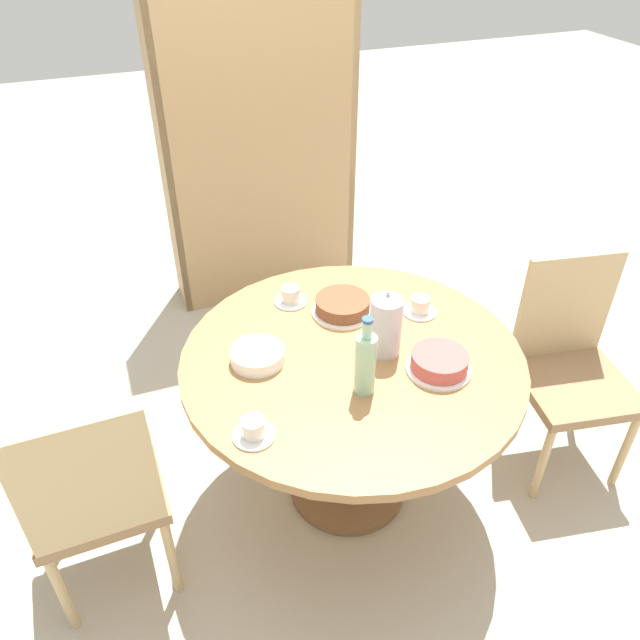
% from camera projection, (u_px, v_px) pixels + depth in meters
% --- Properties ---
extents(ground_plane, '(14.00, 14.00, 0.00)m').
position_uv_depth(ground_plane, '(347.00, 488.00, 2.64)').
color(ground_plane, '#B2A893').
extents(dining_table, '(1.22, 1.22, 0.73)m').
position_uv_depth(dining_table, '(351.00, 385.00, 2.29)').
color(dining_table, brown).
rests_on(dining_table, ground_plane).
extents(chair_a, '(0.43, 0.43, 0.92)m').
position_uv_depth(chair_a, '(97.00, 494.00, 2.02)').
color(chair_a, tan).
rests_on(chair_a, ground_plane).
extents(chair_b, '(0.49, 0.49, 0.92)m').
position_uv_depth(chair_b, '(570.00, 364.00, 2.54)').
color(chair_b, tan).
rests_on(chair_b, ground_plane).
extents(bookshelf, '(1.05, 0.28, 1.70)m').
position_uv_depth(bookshelf, '(261.00, 160.00, 3.43)').
color(bookshelf, tan).
rests_on(bookshelf, ground_plane).
extents(coffee_pot, '(0.11, 0.11, 0.26)m').
position_uv_depth(coffee_pot, '(386.00, 324.00, 2.16)').
color(coffee_pot, silver).
rests_on(coffee_pot, dining_table).
extents(water_bottle, '(0.07, 0.07, 0.29)m').
position_uv_depth(water_bottle, '(365.00, 362.00, 1.99)').
color(water_bottle, '#99C6A3').
rests_on(water_bottle, dining_table).
extents(cake_main, '(0.24, 0.24, 0.06)m').
position_uv_depth(cake_main, '(343.00, 306.00, 2.40)').
color(cake_main, white).
rests_on(cake_main, dining_table).
extents(cake_second, '(0.22, 0.22, 0.07)m').
position_uv_depth(cake_second, '(439.00, 363.00, 2.12)').
color(cake_second, white).
rests_on(cake_second, dining_table).
extents(cup_a, '(0.13, 0.13, 0.07)m').
position_uv_depth(cup_a, '(420.00, 307.00, 2.40)').
color(cup_a, silver).
rests_on(cup_a, dining_table).
extents(cup_b, '(0.13, 0.13, 0.07)m').
position_uv_depth(cup_b, '(253.00, 430.00, 1.88)').
color(cup_b, silver).
rests_on(cup_b, dining_table).
extents(cup_c, '(0.13, 0.13, 0.07)m').
position_uv_depth(cup_c, '(291.00, 296.00, 2.46)').
color(cup_c, silver).
rests_on(cup_c, dining_table).
extents(plate_stack, '(0.19, 0.19, 0.05)m').
position_uv_depth(plate_stack, '(257.00, 356.00, 2.17)').
color(plate_stack, white).
rests_on(plate_stack, dining_table).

